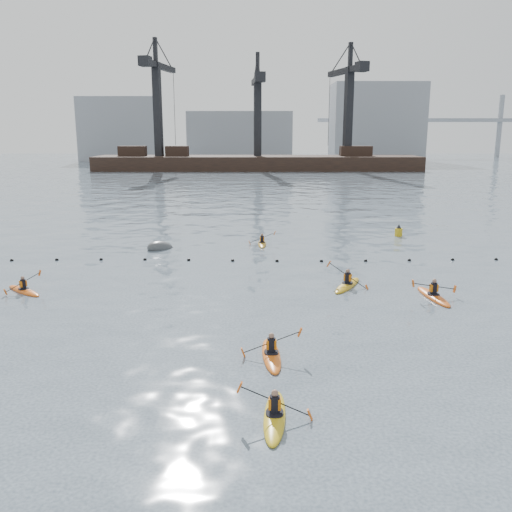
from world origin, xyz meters
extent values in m
plane|color=#36404E|center=(0.00, 0.00, 0.00)|extent=(400.00, 400.00, 0.00)
sphere|color=black|center=(-17.00, 22.50, 0.03)|extent=(0.24, 0.24, 0.24)
sphere|color=black|center=(-14.00, 22.66, 0.03)|extent=(0.24, 0.24, 0.24)
sphere|color=black|center=(-11.00, 22.75, 0.03)|extent=(0.24, 0.24, 0.24)
sphere|color=black|center=(-8.00, 22.72, 0.03)|extent=(0.24, 0.24, 0.24)
sphere|color=black|center=(-5.00, 22.58, 0.03)|extent=(0.24, 0.24, 0.24)
sphere|color=black|center=(-2.00, 22.41, 0.03)|extent=(0.24, 0.24, 0.24)
sphere|color=black|center=(1.00, 22.28, 0.03)|extent=(0.24, 0.24, 0.24)
sphere|color=black|center=(4.00, 22.25, 0.03)|extent=(0.24, 0.24, 0.24)
sphere|color=black|center=(7.00, 22.34, 0.03)|extent=(0.24, 0.24, 0.24)
sphere|color=black|center=(10.00, 22.50, 0.03)|extent=(0.24, 0.24, 0.24)
sphere|color=black|center=(13.00, 22.66, 0.03)|extent=(0.24, 0.24, 0.24)
sphere|color=black|center=(16.00, 22.75, 0.03)|extent=(0.24, 0.24, 0.24)
cube|color=black|center=(0.00, 110.00, 0.85)|extent=(72.00, 12.00, 4.50)
cube|color=black|center=(-28.00, 110.00, 4.20)|extent=(6.00, 3.00, 2.20)
cube|color=black|center=(-18.00, 110.00, 4.20)|extent=(5.00, 3.00, 2.20)
cube|color=black|center=(22.00, 110.00, 4.20)|extent=(7.00, 3.00, 2.20)
cube|color=black|center=(-22.00, 110.00, 13.10)|extent=(1.85, 1.85, 20.00)
cube|color=black|center=(-21.53, 112.66, 22.50)|extent=(4.31, 17.93, 1.20)
cube|color=black|center=(-23.09, 103.80, 22.50)|extent=(2.62, 2.94, 2.00)
cube|color=black|center=(-22.00, 110.00, 25.60)|extent=(0.93, 0.93, 5.00)
cube|color=black|center=(0.00, 110.00, 11.60)|extent=(1.73, 1.73, 17.00)
cube|color=black|center=(-0.20, 112.24, 19.50)|extent=(2.50, 15.05, 1.20)
cube|color=black|center=(0.46, 104.77, 19.50)|extent=(2.42, 2.78, 2.00)
cube|color=black|center=(0.00, 110.00, 22.60)|extent=(0.87, 0.87, 5.00)
cube|color=black|center=(20.00, 110.00, 12.60)|extent=(1.96, 1.96, 19.00)
cube|color=black|center=(19.34, 112.46, 21.50)|extent=(5.56, 16.73, 1.20)
cube|color=black|center=(21.54, 104.25, 21.50)|extent=(2.80, 3.08, 2.00)
cube|color=black|center=(20.00, 110.00, 24.60)|extent=(0.98, 0.98, 5.00)
cube|color=gray|center=(-40.00, 150.00, 9.00)|extent=(22.00, 14.00, 18.00)
cube|color=gray|center=(-5.00, 150.00, 7.00)|extent=(30.00, 14.00, 14.00)
cube|color=gray|center=(35.00, 150.00, 11.00)|extent=(26.00, 14.00, 22.00)
cube|color=gray|center=(55.00, 170.00, 12.00)|extent=(70.00, 2.00, 1.20)
cylinder|color=gray|center=(30.00, 170.00, 10.00)|extent=(1.60, 1.60, 20.00)
cylinder|color=gray|center=(80.00, 170.00, 10.00)|extent=(1.60, 1.60, 20.00)
ellipsoid|color=#DD5F14|center=(0.17, 6.53, 0.04)|extent=(0.89, 3.51, 0.35)
cylinder|color=black|center=(0.17, 6.53, 0.18)|extent=(0.69, 0.69, 0.07)
cylinder|color=black|center=(0.17, 6.53, 0.49)|extent=(0.33, 0.33, 0.56)
cube|color=#D2660B|center=(0.17, 6.53, 0.51)|extent=(0.40, 0.26, 0.37)
sphere|color=#8C6651|center=(0.17, 6.53, 0.87)|extent=(0.23, 0.23, 0.23)
cylinder|color=black|center=(0.17, 6.53, 0.60)|extent=(2.25, 0.16, 0.88)
cube|color=#D85914|center=(-0.94, 6.46, 0.21)|extent=(0.19, 0.16, 0.36)
cube|color=#D85914|center=(1.28, 6.59, 0.99)|extent=(0.19, 0.16, 0.36)
ellipsoid|color=gold|center=(0.14, 1.87, 0.04)|extent=(0.92, 3.41, 0.34)
cylinder|color=black|center=(0.14, 1.87, 0.18)|extent=(0.68, 0.68, 0.06)
cylinder|color=black|center=(0.14, 1.87, 0.47)|extent=(0.32, 0.32, 0.55)
cube|color=#D2660B|center=(0.14, 1.87, 0.50)|extent=(0.40, 0.26, 0.36)
sphere|color=#8C6651|center=(0.14, 1.87, 0.84)|extent=(0.22, 0.22, 0.22)
cylinder|color=black|center=(0.14, 1.87, 0.58)|extent=(2.15, 0.20, 0.93)
cube|color=#D85914|center=(-0.93, 1.95, 1.00)|extent=(0.20, 0.16, 0.35)
cube|color=#D85914|center=(1.21, 1.79, 0.16)|extent=(0.20, 0.16, 0.35)
ellipsoid|color=#E35D15|center=(-13.17, 15.29, 0.04)|extent=(2.79, 2.52, 0.31)
cylinder|color=black|center=(-13.17, 15.29, 0.17)|extent=(0.83, 0.83, 0.06)
cylinder|color=black|center=(-13.17, 15.29, 0.44)|extent=(0.29, 0.29, 0.51)
cube|color=#D2660B|center=(-13.17, 15.29, 0.46)|extent=(0.39, 0.41, 0.33)
sphere|color=#8C6651|center=(-13.17, 15.29, 0.78)|extent=(0.21, 0.21, 0.21)
cylinder|color=black|center=(-13.17, 15.29, 0.54)|extent=(1.36, 1.58, 0.74)
cube|color=#D85914|center=(-13.82, 14.53, 0.21)|extent=(0.20, 0.21, 0.33)
cube|color=#D85914|center=(-12.52, 16.05, 0.86)|extent=(0.20, 0.21, 0.33)
ellipsoid|color=gold|center=(4.77, 16.33, 0.05)|extent=(2.34, 3.53, 0.36)
cylinder|color=black|center=(4.77, 16.33, 0.19)|extent=(0.92, 0.92, 0.07)
cylinder|color=black|center=(4.77, 16.33, 0.51)|extent=(0.34, 0.34, 0.59)
cube|color=#D2660B|center=(4.77, 16.33, 0.53)|extent=(0.48, 0.41, 0.38)
sphere|color=#8C6651|center=(4.77, 16.33, 0.90)|extent=(0.24, 0.24, 0.24)
cylinder|color=black|center=(4.77, 16.33, 0.62)|extent=(1.95, 1.07, 1.24)
cube|color=#D85914|center=(3.75, 16.88, 1.18)|extent=(0.28, 0.25, 0.36)
cube|color=#D85914|center=(5.78, 15.79, 0.06)|extent=(0.28, 0.25, 0.36)
ellipsoid|color=#CB5113|center=(8.96, 14.19, 0.05)|extent=(1.19, 3.72, 0.37)
cylinder|color=black|center=(8.96, 14.19, 0.19)|extent=(0.77, 0.77, 0.07)
cylinder|color=black|center=(8.96, 14.19, 0.51)|extent=(0.34, 0.34, 0.59)
cube|color=#D2660B|center=(8.96, 14.19, 0.54)|extent=(0.44, 0.30, 0.39)
sphere|color=#8C6651|center=(8.96, 14.19, 0.92)|extent=(0.24, 0.24, 0.24)
cylinder|color=black|center=(8.96, 14.19, 0.63)|extent=(2.47, 0.36, 0.47)
cube|color=#D85914|center=(10.12, 14.34, 0.43)|extent=(0.14, 0.17, 0.39)
cube|color=#D85914|center=(7.81, 14.05, 0.83)|extent=(0.14, 0.17, 0.39)
ellipsoid|color=#BE8616|center=(0.06, 27.95, 0.04)|extent=(0.61, 3.06, 0.31)
cylinder|color=black|center=(0.06, 27.95, 0.16)|extent=(0.57, 0.57, 0.06)
cylinder|color=black|center=(0.06, 27.95, 0.43)|extent=(0.29, 0.29, 0.50)
cube|color=#D2660B|center=(0.06, 27.95, 0.45)|extent=(0.34, 0.21, 0.32)
sphere|color=#8C6651|center=(0.06, 27.95, 0.76)|extent=(0.20, 0.20, 0.20)
cylinder|color=black|center=(0.06, 27.95, 0.53)|extent=(1.95, 0.04, 0.84)
cube|color=#D85914|center=(-0.92, 27.95, 0.15)|extent=(0.17, 0.13, 0.32)
cube|color=#D85914|center=(1.03, 27.95, 0.90)|extent=(0.17, 0.13, 0.32)
ellipsoid|color=#393C3E|center=(-7.58, 26.42, 0.00)|extent=(2.64, 2.76, 1.60)
cylinder|color=gold|center=(11.53, 31.35, 0.27)|extent=(0.62, 0.62, 0.80)
cone|color=black|center=(11.53, 31.35, 0.84)|extent=(0.39, 0.39, 0.31)
camera|label=1|loc=(-0.44, -13.19, 8.61)|focal=38.00mm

